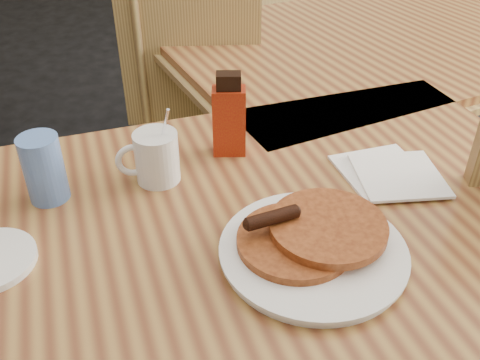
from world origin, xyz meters
name	(u,v)px	position (x,y,z in m)	size (l,w,h in m)	color
main_table	(261,237)	(0.04, -0.04, 0.71)	(1.34, 0.96, 0.75)	#A07238
neighbor_table	(384,47)	(0.68, 0.75, 0.71)	(1.56, 1.22, 0.75)	#A07238
chair_main_far	(199,110)	(0.07, 0.73, 0.57)	(0.51, 0.51, 0.96)	tan
chair_neighbor_far	(299,33)	(0.67, 1.48, 0.51)	(0.49, 0.51, 0.86)	tan
pancake_plate	(312,245)	(0.10, -0.14, 0.77)	(0.30, 0.30, 0.07)	white
coffee_mug	(155,156)	(-0.12, 0.13, 0.80)	(0.12, 0.08, 0.16)	white
syrup_bottle	(229,117)	(0.04, 0.19, 0.83)	(0.07, 0.06, 0.18)	maroon
napkin_stack	(390,173)	(0.33, 0.03, 0.76)	(0.20, 0.21, 0.01)	white
blue_tumbler	(44,169)	(-0.32, 0.12, 0.81)	(0.07, 0.07, 0.13)	#567DCA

